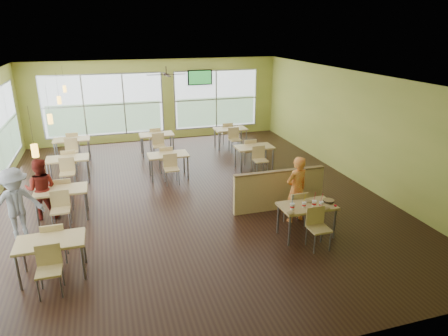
{
  "coord_description": "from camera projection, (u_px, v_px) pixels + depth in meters",
  "views": [
    {
      "loc": [
        -2.03,
        -10.02,
        4.42
      ],
      "look_at": [
        0.69,
        -1.07,
        1.08
      ],
      "focal_mm": 32.0,
      "sensor_mm": 36.0,
      "label": 1
    }
  ],
  "objects": [
    {
      "name": "man_plaid",
      "position": [
        296.0,
        190.0,
        9.32
      ],
      "size": [
        0.67,
        0.52,
        1.61
      ],
      "primitive_type": "imported",
      "rotation": [
        0.0,
        0.0,
        3.39
      ],
      "color": "#EF481A",
      "rests_on": "floor"
    },
    {
      "name": "pendant_lights",
      "position": [
        55.0,
        109.0,
        9.97
      ],
      "size": [
        0.11,
        7.31,
        0.86
      ],
      "color": "#2D2119",
      "rests_on": "ceiling"
    },
    {
      "name": "cup_red_near",
      "position": [
        314.0,
        203.0,
        8.56
      ],
      "size": [
        0.1,
        0.1,
        0.37
      ],
      "color": "white",
      "rests_on": "main_table"
    },
    {
      "name": "ceiling_fan",
      "position": [
        166.0,
        74.0,
        12.78
      ],
      "size": [
        1.25,
        1.25,
        0.29
      ],
      "color": "#2D2119",
      "rests_on": "ceiling"
    },
    {
      "name": "cup_blue",
      "position": [
        292.0,
        206.0,
        8.41
      ],
      "size": [
        0.11,
        0.11,
        0.38
      ],
      "color": "white",
      "rests_on": "main_table"
    },
    {
      "name": "window_bays",
      "position": [
        85.0,
        124.0,
        12.61
      ],
      "size": [
        9.24,
        10.24,
        2.38
      ],
      "color": "white",
      "rests_on": "room"
    },
    {
      "name": "cup_yellow",
      "position": [
        304.0,
        205.0,
        8.51
      ],
      "size": [
        0.09,
        0.09,
        0.33
      ],
      "color": "white",
      "rests_on": "main_table"
    },
    {
      "name": "patron_grey",
      "position": [
        16.0,
        205.0,
        8.48
      ],
      "size": [
        1.23,
        1.01,
        1.65
      ],
      "primitive_type": "imported",
      "rotation": [
        0.0,
        0.0,
        0.43
      ],
      "color": "slate",
      "rests_on": "floor"
    },
    {
      "name": "dining_tables",
      "position": [
        142.0,
        158.0,
        12.11
      ],
      "size": [
        6.92,
        8.72,
        0.87
      ],
      "color": "#DAB975",
      "rests_on": "floor"
    },
    {
      "name": "patron_maroon",
      "position": [
        41.0,
        189.0,
        9.51
      ],
      "size": [
        0.8,
        0.66,
        1.5
      ],
      "primitive_type": "imported",
      "rotation": [
        0.0,
        0.0,
        3.01
      ],
      "color": "maroon",
      "rests_on": "floor"
    },
    {
      "name": "tv_backwall",
      "position": [
        200.0,
        77.0,
        16.05
      ],
      "size": [
        1.0,
        0.07,
        0.6
      ],
      "color": "black",
      "rests_on": "wall_back"
    },
    {
      "name": "wrapper_left",
      "position": [
        290.0,
        213.0,
        8.23
      ],
      "size": [
        0.21,
        0.2,
        0.04
      ],
      "primitive_type": "ellipsoid",
      "rotation": [
        0.0,
        0.0,
        -0.29
      ],
      "color": "olive",
      "rests_on": "main_table"
    },
    {
      "name": "cup_red_far",
      "position": [
        321.0,
        204.0,
        8.51
      ],
      "size": [
        0.1,
        0.1,
        0.36
      ],
      "color": "white",
      "rests_on": "main_table"
    },
    {
      "name": "ketchup_cup",
      "position": [
        335.0,
        206.0,
        8.6
      ],
      "size": [
        0.06,
        0.06,
        0.02
      ],
      "primitive_type": "cylinder",
      "color": "#B8081B",
      "rests_on": "main_table"
    },
    {
      "name": "room",
      "position": [
        187.0,
        139.0,
        10.53
      ],
      "size": [
        12.0,
        12.04,
        3.2
      ],
      "color": "black",
      "rests_on": "ground"
    },
    {
      "name": "half_wall_divider",
      "position": [
        279.0,
        190.0,
        10.04
      ],
      "size": [
        2.4,
        0.14,
        1.04
      ],
      "color": "#DAB975",
      "rests_on": "floor"
    },
    {
      "name": "main_table",
      "position": [
        307.0,
        210.0,
        8.7
      ],
      "size": [
        1.22,
        1.52,
        0.87
      ],
      "color": "#DAB975",
      "rests_on": "floor"
    },
    {
      "name": "food_basket",
      "position": [
        329.0,
        201.0,
        8.78
      ],
      "size": [
        0.26,
        0.26,
        0.06
      ],
      "color": "black",
      "rests_on": "main_table"
    },
    {
      "name": "wrapper_right",
      "position": [
        327.0,
        208.0,
        8.47
      ],
      "size": [
        0.16,
        0.15,
        0.03
      ],
      "primitive_type": "ellipsoid",
      "rotation": [
        0.0,
        0.0,
        -0.28
      ],
      "color": "olive",
      "rests_on": "main_table"
    },
    {
      "name": "wrapper_mid",
      "position": [
        308.0,
        201.0,
        8.79
      ],
      "size": [
        0.19,
        0.17,
        0.04
      ],
      "primitive_type": "ellipsoid",
      "rotation": [
        0.0,
        0.0,
        -0.07
      ],
      "color": "olive",
      "rests_on": "main_table"
    }
  ]
}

